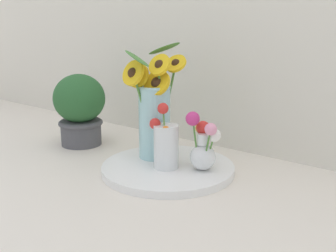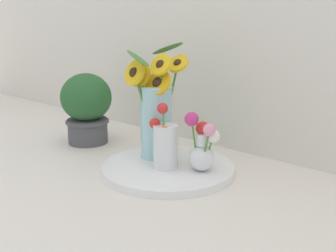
# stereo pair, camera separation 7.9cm
# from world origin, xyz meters

# --- Properties ---
(ground_plane) EXTENTS (6.00, 6.00, 0.00)m
(ground_plane) POSITION_xyz_m (0.00, 0.00, 0.00)
(ground_plane) COLOR silver
(serving_tray) EXTENTS (0.40, 0.40, 0.02)m
(serving_tray) POSITION_xyz_m (0.02, 0.09, 0.01)
(serving_tray) COLOR white
(serving_tray) RESTS_ON ground_plane
(mason_jar_sunflowers) EXTENTS (0.16, 0.21, 0.37)m
(mason_jar_sunflowers) POSITION_xyz_m (-0.06, 0.12, 0.18)
(mason_jar_sunflowers) COLOR #9ED1D6
(mason_jar_sunflowers) RESTS_ON serving_tray
(vase_small_center) EXTENTS (0.09, 0.07, 0.20)m
(vase_small_center) POSITION_xyz_m (0.03, 0.07, 0.10)
(vase_small_center) COLOR white
(vase_small_center) RESTS_ON serving_tray
(vase_bulb_right) EXTENTS (0.10, 0.08, 0.18)m
(vase_bulb_right) POSITION_xyz_m (0.13, 0.12, 0.10)
(vase_bulb_right) COLOR white
(vase_bulb_right) RESTS_ON serving_tray
(potted_plant) EXTENTS (0.19, 0.19, 0.26)m
(potted_plant) POSITION_xyz_m (-0.41, 0.11, 0.14)
(potted_plant) COLOR #4C4C51
(potted_plant) RESTS_ON ground_plane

